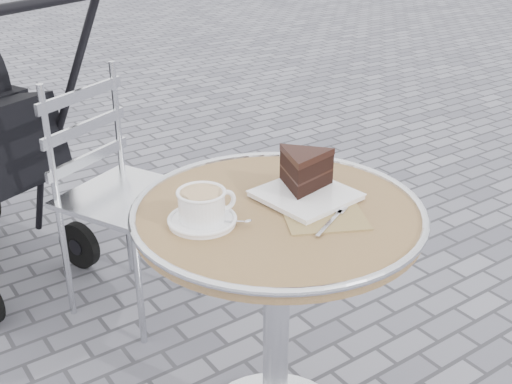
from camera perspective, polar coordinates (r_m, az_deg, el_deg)
cafe_table at (r=1.64m, az=1.89°, el=-6.69°), size 0.72×0.72×0.74m
cappuccino_set at (r=1.48m, az=-4.76°, el=-1.50°), size 0.16×0.16×0.08m
cake_plate_set at (r=1.61m, az=4.37°, el=1.47°), size 0.27×0.35×0.11m
bistro_chair at (r=2.32m, az=-13.29°, el=2.10°), size 0.52×0.52×0.88m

